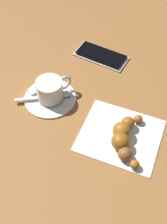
{
  "coord_description": "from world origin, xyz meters",
  "views": [
    {
      "loc": [
        -0.12,
        0.38,
        0.54
      ],
      "look_at": [
        -0.01,
        -0.02,
        0.02
      ],
      "focal_mm": 47.47,
      "sensor_mm": 36.0,
      "label": 1
    }
  ],
  "objects_px": {
    "sugar_packet": "(41,87)",
    "cell_phone": "(101,56)",
    "napkin": "(120,135)",
    "croissant": "(124,137)",
    "espresso_cup": "(50,89)",
    "teaspoon": "(53,96)",
    "saucer": "(50,98)"
  },
  "relations": [
    {
      "from": "sugar_packet",
      "to": "cell_phone",
      "type": "xyz_separation_m",
      "value": [
        -0.11,
        -0.16,
        -0.01
      ]
    },
    {
      "from": "napkin",
      "to": "croissant",
      "type": "bearing_deg",
      "value": 122.05
    },
    {
      "from": "croissant",
      "to": "cell_phone",
      "type": "distance_m",
      "value": 0.28
    },
    {
      "from": "espresso_cup",
      "to": "croissant",
      "type": "distance_m",
      "value": 0.2
    },
    {
      "from": "teaspoon",
      "to": "croissant",
      "type": "relative_size",
      "value": 0.94
    },
    {
      "from": "teaspoon",
      "to": "sugar_packet",
      "type": "distance_m",
      "value": 0.04
    },
    {
      "from": "saucer",
      "to": "espresso_cup",
      "type": "height_order",
      "value": "espresso_cup"
    },
    {
      "from": "croissant",
      "to": "saucer",
      "type": "bearing_deg",
      "value": -21.06
    },
    {
      "from": "croissant",
      "to": "cell_phone",
      "type": "bearing_deg",
      "value": -66.69
    },
    {
      "from": "saucer",
      "to": "sugar_packet",
      "type": "bearing_deg",
      "value": -33.11
    },
    {
      "from": "espresso_cup",
      "to": "sugar_packet",
      "type": "distance_m",
      "value": 0.04
    },
    {
      "from": "saucer",
      "to": "napkin",
      "type": "bearing_deg",
      "value": 161.91
    },
    {
      "from": "sugar_packet",
      "to": "croissant",
      "type": "relative_size",
      "value": 0.45
    },
    {
      "from": "sugar_packet",
      "to": "cell_phone",
      "type": "distance_m",
      "value": 0.2
    },
    {
      "from": "teaspoon",
      "to": "sugar_packet",
      "type": "relative_size",
      "value": 2.06
    },
    {
      "from": "napkin",
      "to": "cell_phone",
      "type": "height_order",
      "value": "cell_phone"
    },
    {
      "from": "croissant",
      "to": "napkin",
      "type": "bearing_deg",
      "value": -57.95
    },
    {
      "from": "espresso_cup",
      "to": "teaspoon",
      "type": "relative_size",
      "value": 0.59
    },
    {
      "from": "teaspoon",
      "to": "sugar_packet",
      "type": "bearing_deg",
      "value": -25.19
    },
    {
      "from": "napkin",
      "to": "teaspoon",
      "type": "bearing_deg",
      "value": -19.41
    },
    {
      "from": "espresso_cup",
      "to": "napkin",
      "type": "xyz_separation_m",
      "value": [
        -0.18,
        0.06,
        -0.03
      ]
    },
    {
      "from": "saucer",
      "to": "sugar_packet",
      "type": "height_order",
      "value": "sugar_packet"
    },
    {
      "from": "cell_phone",
      "to": "napkin",
      "type": "bearing_deg",
      "value": 112.75
    },
    {
      "from": "espresso_cup",
      "to": "teaspoon",
      "type": "height_order",
      "value": "espresso_cup"
    },
    {
      "from": "sugar_packet",
      "to": "napkin",
      "type": "height_order",
      "value": "sugar_packet"
    },
    {
      "from": "saucer",
      "to": "croissant",
      "type": "distance_m",
      "value": 0.21
    },
    {
      "from": "teaspoon",
      "to": "cell_phone",
      "type": "relative_size",
      "value": 0.86
    },
    {
      "from": "sugar_packet",
      "to": "saucer",
      "type": "bearing_deg",
      "value": 93.73
    },
    {
      "from": "teaspoon",
      "to": "croissant",
      "type": "height_order",
      "value": "croissant"
    },
    {
      "from": "espresso_cup",
      "to": "croissant",
      "type": "relative_size",
      "value": 0.56
    },
    {
      "from": "saucer",
      "to": "espresso_cup",
      "type": "distance_m",
      "value": 0.03
    },
    {
      "from": "espresso_cup",
      "to": "cell_phone",
      "type": "xyz_separation_m",
      "value": [
        -0.08,
        -0.18,
        -0.03
      ]
    }
  ]
}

